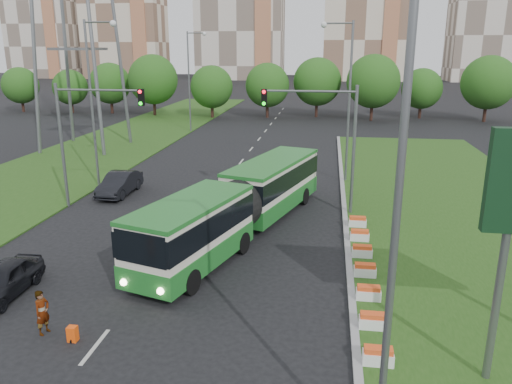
% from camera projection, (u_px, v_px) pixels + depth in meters
% --- Properties ---
extents(ground, '(360.00, 360.00, 0.00)m').
position_uv_depth(ground, '(216.00, 277.00, 22.77)').
color(ground, black).
rests_on(ground, ground).
extents(grass_median, '(14.00, 60.00, 0.15)m').
position_uv_depth(grass_median, '(468.00, 229.00, 28.57)').
color(grass_median, '#234C15').
rests_on(grass_median, ground).
extents(median_kerb, '(0.30, 60.00, 0.18)m').
position_uv_depth(median_kerb, '(345.00, 223.00, 29.52)').
color(median_kerb, '#999999').
rests_on(median_kerb, ground).
extents(left_verge, '(12.00, 110.00, 0.10)m').
position_uv_depth(left_verge, '(93.00, 154.00, 49.00)').
color(left_verge, '#234C15').
rests_on(left_verge, ground).
extents(lane_markings, '(0.20, 100.00, 0.01)m').
position_uv_depth(lane_markings, '(233.00, 172.00, 42.20)').
color(lane_markings, '#B8B8B1').
rests_on(lane_markings, ground).
extents(flower_planters, '(1.10, 15.90, 0.60)m').
position_uv_depth(flower_planters, '(367.00, 281.00, 21.44)').
color(flower_planters, white).
rests_on(flower_planters, grass_median).
extents(traffic_mast_median, '(5.76, 0.32, 8.00)m').
position_uv_depth(traffic_mast_median, '(328.00, 129.00, 30.14)').
color(traffic_mast_median, slate).
rests_on(traffic_mast_median, ground).
extents(traffic_mast_left, '(5.76, 0.32, 8.00)m').
position_uv_depth(traffic_mast_left, '(84.00, 126.00, 31.27)').
color(traffic_mast_left, slate).
rests_on(traffic_mast_left, ground).
extents(street_lamps, '(36.00, 60.00, 12.00)m').
position_uv_depth(street_lamps, '(202.00, 116.00, 31.02)').
color(street_lamps, slate).
rests_on(street_lamps, ground).
extents(tree_line, '(120.00, 8.00, 9.00)m').
position_uv_depth(tree_line, '(366.00, 88.00, 72.44)').
color(tree_line, '#245516').
rests_on(tree_line, ground).
extents(apartment_tower_west, '(26.00, 15.00, 48.00)m').
position_uv_depth(apartment_tower_west, '(123.00, 5.00, 167.66)').
color(apartment_tower_west, beige).
rests_on(apartment_tower_west, ground).
extents(apartment_tower_east, '(27.00, 15.00, 47.00)m').
position_uv_depth(apartment_tower_east, '(500.00, 2.00, 151.31)').
color(apartment_tower_east, beige).
rests_on(apartment_tower_east, ground).
extents(midrise_west, '(22.00, 14.00, 36.00)m').
position_uv_depth(midrise_west, '(43.00, 24.00, 173.45)').
color(midrise_west, beige).
rests_on(midrise_west, ground).
extents(articulated_bus, '(2.78, 17.85, 2.94)m').
position_uv_depth(articulated_bus, '(238.00, 203.00, 27.68)').
color(articulated_bus, silver).
rests_on(articulated_bus, ground).
extents(car_left_near, '(1.78, 4.26, 1.44)m').
position_uv_depth(car_left_near, '(3.00, 280.00, 20.91)').
color(car_left_near, black).
rests_on(car_left_near, ground).
extents(car_left_far, '(1.75, 4.85, 1.59)m').
position_uv_depth(car_left_far, '(120.00, 184.00, 35.47)').
color(car_left_far, black).
rests_on(car_left_far, ground).
extents(pedestrian, '(0.55, 0.70, 1.70)m').
position_uv_depth(pedestrian, '(42.00, 312.00, 18.09)').
color(pedestrian, gray).
rests_on(pedestrian, ground).
extents(shopping_trolley, '(0.33, 0.35, 0.57)m').
position_uv_depth(shopping_trolley, '(73.00, 334.00, 17.75)').
color(shopping_trolley, '#FF4F0D').
rests_on(shopping_trolley, ground).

